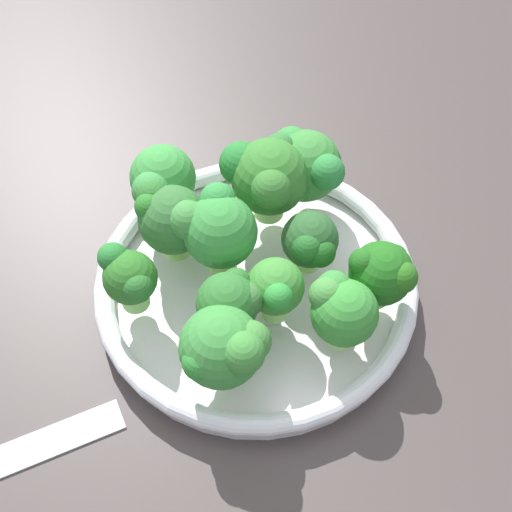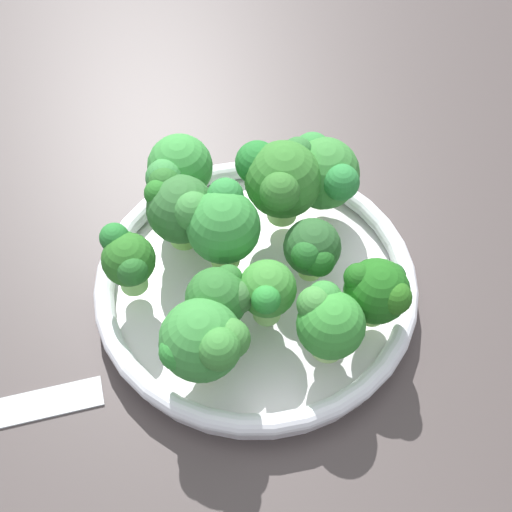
# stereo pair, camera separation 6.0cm
# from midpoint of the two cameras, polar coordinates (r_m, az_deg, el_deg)

# --- Properties ---
(ground_plane) EXTENTS (1.30, 1.30, 0.03)m
(ground_plane) POSITION_cam_midpoint_polar(r_m,az_deg,el_deg) (0.66, 0.05, -3.92)
(ground_plane) COLOR #433B39
(bowl) EXTENTS (0.28, 0.28, 0.03)m
(bowl) POSITION_cam_midpoint_polar(r_m,az_deg,el_deg) (0.64, 2.69, -2.55)
(bowl) COLOR white
(bowl) RESTS_ON ground_plane
(broccoli_floret_0) EXTENTS (0.06, 0.05, 0.06)m
(broccoli_floret_0) POSITION_cam_midpoint_polar(r_m,az_deg,el_deg) (0.57, 8.66, -5.23)
(broccoli_floret_0) COLOR #A2CE74
(broccoli_floret_0) RESTS_ON bowl
(broccoli_floret_1) EXTENTS (0.05, 0.05, 0.06)m
(broccoli_floret_1) POSITION_cam_midpoint_polar(r_m,az_deg,el_deg) (0.57, 3.80, -2.94)
(broccoli_floret_1) COLOR #93CF6D
(broccoli_floret_1) RESTS_ON bowl
(broccoli_floret_2) EXTENTS (0.06, 0.05, 0.06)m
(broccoli_floret_2) POSITION_cam_midpoint_polar(r_m,az_deg,el_deg) (0.59, 12.32, -2.88)
(broccoli_floret_2) COLOR #8DCD5E
(broccoli_floret_2) RESTS_ON bowl
(broccoli_floret_3) EXTENTS (0.08, 0.07, 0.08)m
(broccoli_floret_3) POSITION_cam_midpoint_polar(r_m,az_deg,el_deg) (0.63, 4.63, 5.83)
(broccoli_floret_3) COLOR #9FD573
(broccoli_floret_3) RESTS_ON bowl
(broccoli_floret_4) EXTENTS (0.05, 0.05, 0.06)m
(broccoli_floret_4) POSITION_cam_midpoint_polar(r_m,az_deg,el_deg) (0.60, 7.23, 0.25)
(broccoli_floret_4) COLOR #9BCD67
(broccoli_floret_4) RESTS_ON bowl
(broccoli_floret_5) EXTENTS (0.07, 0.06, 0.08)m
(broccoli_floret_5) POSITION_cam_midpoint_polar(r_m,az_deg,el_deg) (0.60, 0.22, 2.31)
(broccoli_floret_5) COLOR #90D05D
(broccoli_floret_5) RESTS_ON bowl
(broccoli_floret_6) EXTENTS (0.07, 0.07, 0.07)m
(broccoli_floret_6) POSITION_cam_midpoint_polar(r_m,az_deg,el_deg) (0.55, -0.93, -6.93)
(broccoli_floret_6) COLOR #96C65E
(broccoli_floret_6) RESTS_ON bowl
(broccoli_floret_7) EXTENTS (0.08, 0.06, 0.07)m
(broccoli_floret_7) POSITION_cam_midpoint_polar(r_m,az_deg,el_deg) (0.65, 7.90, 6.28)
(broccoli_floret_7) COLOR #A1C865
(broccoli_floret_7) RESTS_ON bowl
(broccoli_floret_8) EXTENTS (0.06, 0.04, 0.06)m
(broccoli_floret_8) POSITION_cam_midpoint_polar(r_m,az_deg,el_deg) (0.60, -7.08, -0.42)
(broccoli_floret_8) COLOR #92D96F
(broccoli_floret_8) RESTS_ON bowl
(broccoli_floret_9) EXTENTS (0.06, 0.07, 0.07)m
(broccoli_floret_9) POSITION_cam_midpoint_polar(r_m,az_deg,el_deg) (0.65, -3.48, 6.45)
(broccoli_floret_9) COLOR #A1D361
(broccoli_floret_9) RESTS_ON bowl
(broccoli_floret_10) EXTENTS (0.06, 0.06, 0.07)m
(broccoli_floret_10) POSITION_cam_midpoint_polar(r_m,az_deg,el_deg) (0.62, -3.26, 3.57)
(broccoli_floret_10) COLOR #7EBE53
(broccoli_floret_10) RESTS_ON bowl
(broccoli_floret_11) EXTENTS (0.05, 0.05, 0.06)m
(broccoli_floret_11) POSITION_cam_midpoint_polar(r_m,az_deg,el_deg) (0.57, 0.21, -3.47)
(broccoli_floret_11) COLOR #82B051
(broccoli_floret_11) RESTS_ON bowl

